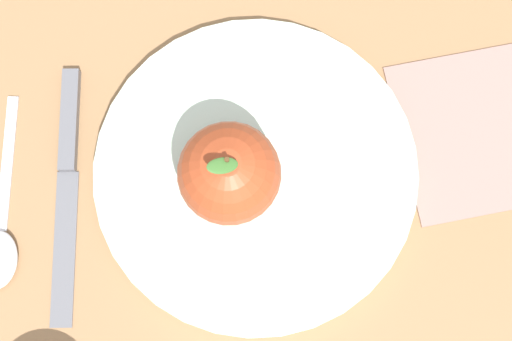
{
  "coord_description": "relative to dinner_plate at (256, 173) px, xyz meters",
  "views": [
    {
      "loc": [
        0.08,
        0.07,
        0.61
      ],
      "look_at": [
        -0.02,
        0.0,
        0.02
      ],
      "focal_mm": 52.27,
      "sensor_mm": 36.0,
      "label": 1
    }
  ],
  "objects": [
    {
      "name": "ground_plane",
      "position": [
        0.02,
        -0.0,
        -0.01
      ],
      "size": [
        2.4,
        2.4,
        0.0
      ],
      "primitive_type": "plane",
      "color": "olive"
    },
    {
      "name": "dinner_plate",
      "position": [
        0.0,
        0.0,
        0.0
      ],
      "size": [
        0.27,
        0.27,
        0.02
      ],
      "color": "#B2C6B2",
      "rests_on": "ground_plane"
    },
    {
      "name": "apple",
      "position": [
        0.02,
        -0.01,
        0.05
      ],
      "size": [
        0.08,
        0.08,
        0.09
      ],
      "color": "#9E3D1E",
      "rests_on": "dinner_plate"
    },
    {
      "name": "knife",
      "position": [
        0.09,
        -0.13,
        -0.01
      ],
      "size": [
        0.18,
        0.14,
        0.01
      ],
      "color": "#59595E",
      "rests_on": "ground_plane"
    },
    {
      "name": "linen_napkin",
      "position": [
        -0.14,
        0.13,
        -0.01
      ],
      "size": [
        0.19,
        0.19,
        0.0
      ],
      "primitive_type": "cube",
      "rotation": [
        0.0,
        0.0,
        5.54
      ],
      "color": "gray",
      "rests_on": "ground_plane"
    }
  ]
}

